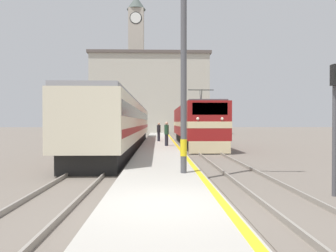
% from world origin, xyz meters
% --- Properties ---
extents(ground_plane, '(200.00, 200.00, 0.00)m').
position_xyz_m(ground_plane, '(0.00, 30.00, 0.00)').
color(ground_plane, '#70665B').
extents(platform, '(2.91, 140.00, 0.35)m').
position_xyz_m(platform, '(0.00, 25.00, 0.17)').
color(platform, '#ADA89E').
rests_on(platform, ground).
extents(rail_track_near, '(2.84, 140.00, 0.16)m').
position_xyz_m(rail_track_near, '(3.24, 25.00, 0.03)').
color(rail_track_near, '#70665B').
rests_on(rail_track_near, ground).
extents(rail_track_far, '(2.83, 140.00, 0.16)m').
position_xyz_m(rail_track_far, '(-2.98, 25.00, 0.03)').
color(rail_track_far, '#70665B').
rests_on(rail_track_far, ground).
extents(locomotive_train, '(2.92, 18.32, 4.72)m').
position_xyz_m(locomotive_train, '(3.24, 23.01, 1.92)').
color(locomotive_train, black).
rests_on(locomotive_train, ground).
extents(passenger_train, '(2.92, 31.07, 3.71)m').
position_xyz_m(passenger_train, '(-2.98, 20.53, 2.01)').
color(passenger_train, black).
rests_on(passenger_train, ground).
extents(catenary_mast, '(2.78, 0.24, 8.44)m').
position_xyz_m(catenary_mast, '(0.90, 4.29, 4.65)').
color(catenary_mast, '#4C4C51').
rests_on(catenary_mast, platform).
extents(person_on_platform, '(0.34, 0.34, 1.74)m').
position_xyz_m(person_on_platform, '(-0.08, 23.50, 1.27)').
color(person_on_platform, '#23232D').
rests_on(person_on_platform, platform).
extents(second_waiting_passenger, '(0.34, 0.34, 1.82)m').
position_xyz_m(second_waiting_passenger, '(0.50, 17.54, 1.31)').
color(second_waiting_passenger, '#23232D').
rests_on(second_waiting_passenger, platform).
extents(clock_tower, '(3.92, 3.92, 28.58)m').
position_xyz_m(clock_tower, '(-4.72, 61.85, 14.99)').
color(clock_tower, '#ADA393').
rests_on(clock_tower, ground).
extents(station_building, '(20.68, 9.82, 14.08)m').
position_xyz_m(station_building, '(-1.58, 51.60, 7.06)').
color(station_building, '#B7B2A3').
rests_on(station_building, ground).
extents(signal_post, '(0.30, 0.39, 3.80)m').
position_xyz_m(signal_post, '(4.97, 1.96, 2.56)').
color(signal_post, '#4C4C51').
rests_on(signal_post, ground).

